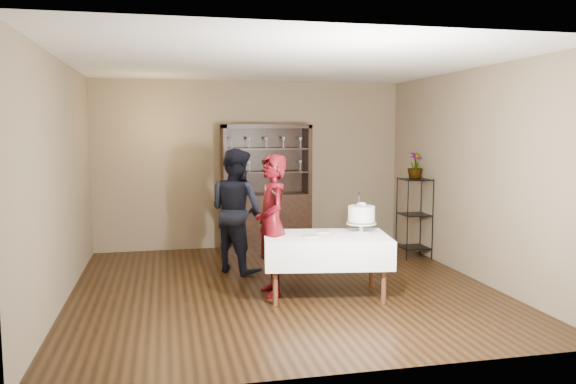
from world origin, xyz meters
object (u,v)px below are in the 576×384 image
china_hutch (266,208)px  cake_table (326,250)px  potted_plant (415,166)px  man (236,210)px  plant_etagere (414,214)px  cake (361,216)px  woman (272,225)px

china_hutch → cake_table: (0.22, -2.68, -0.12)m
potted_plant → man: bearing=-175.3°
plant_etagere → man: man is taller
man → cake: 1.83m
plant_etagere → woman: 2.86m
potted_plant → cake_table: bearing=-139.1°
china_hutch → plant_etagere: china_hutch is taller
china_hutch → cake_table: size_ratio=1.29×
woman → cake: bearing=82.7°
plant_etagere → china_hutch: bearing=153.2°
plant_etagere → cake_table: 2.48m
cake → potted_plant: potted_plant is taller
china_hutch → woman: bearing=-98.6°
woman → man: bearing=-170.0°
china_hutch → cake: bearing=-75.2°
cake → cake_table: bearing=-167.4°
woman → potted_plant: 2.86m
china_hutch → potted_plant: size_ratio=5.04×
plant_etagere → woman: bearing=-149.5°
man → cake_table: bearing=173.6°
plant_etagere → potted_plant: size_ratio=3.02×
cake_table → man: bearing=122.7°
china_hutch → man: china_hutch is taller
cake → plant_etagere: bearing=47.6°
cake_table → man: man is taller
plant_etagere → potted_plant: (-0.03, -0.05, 0.73)m
china_hutch → cake_table: china_hutch is taller
potted_plant → woman: bearing=-150.1°
man → cake: bearing=-172.4°
china_hutch → cake: china_hutch is taller
plant_etagere → potted_plant: 0.74m
plant_etagere → woman: woman is taller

